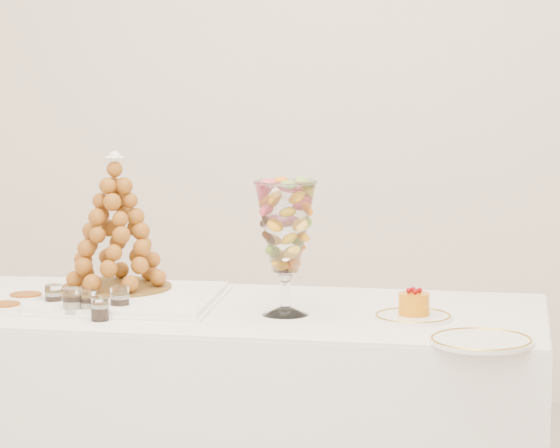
# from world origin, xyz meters

# --- Properties ---
(buffet_table) EXTENTS (1.80, 0.73, 0.68)m
(buffet_table) POSITION_xyz_m (-0.06, 0.36, 0.34)
(buffet_table) COLOR white
(buffet_table) RESTS_ON ground
(lace_tray) EXTENTS (0.64, 0.49, 0.02)m
(lace_tray) POSITION_xyz_m (-0.41, 0.40, 0.69)
(lace_tray) COLOR white
(lace_tray) RESTS_ON buffet_table
(macaron_vase) EXTENTS (0.17, 0.17, 0.36)m
(macaron_vase) POSITION_xyz_m (0.13, 0.30, 0.92)
(macaron_vase) COLOR white
(macaron_vase) RESTS_ON buffet_table
(cake_plate) EXTENTS (0.21, 0.21, 0.01)m
(cake_plate) POSITION_xyz_m (0.48, 0.30, 0.69)
(cake_plate) COLOR white
(cake_plate) RESTS_ON buffet_table
(spare_plate) EXTENTS (0.26, 0.26, 0.01)m
(spare_plate) POSITION_xyz_m (0.66, 0.05, 0.69)
(spare_plate) COLOR white
(spare_plate) RESTS_ON buffet_table
(verrine_a) EXTENTS (0.06, 0.06, 0.07)m
(verrine_a) POSITION_xyz_m (-0.52, 0.28, 0.72)
(verrine_a) COLOR white
(verrine_a) RESTS_ON buffet_table
(verrine_b) EXTENTS (0.06, 0.06, 0.07)m
(verrine_b) POSITION_xyz_m (-0.40, 0.20, 0.72)
(verrine_b) COLOR white
(verrine_b) RESTS_ON buffet_table
(verrine_c) EXTENTS (0.06, 0.06, 0.07)m
(verrine_c) POSITION_xyz_m (-0.32, 0.25, 0.72)
(verrine_c) COLOR white
(verrine_c) RESTS_ON buffet_table
(verrine_d) EXTENTS (0.07, 0.07, 0.08)m
(verrine_d) POSITION_xyz_m (-0.43, 0.19, 0.72)
(verrine_d) COLOR white
(verrine_d) RESTS_ON buffet_table
(verrine_e) EXTENTS (0.05, 0.05, 0.06)m
(verrine_e) POSITION_xyz_m (-0.34, 0.14, 0.72)
(verrine_e) COLOR white
(verrine_e) RESTS_ON buffet_table
(ramekin_back) EXTENTS (0.10, 0.10, 0.03)m
(ramekin_back) POSITION_xyz_m (-0.61, 0.29, 0.70)
(ramekin_back) COLOR white
(ramekin_back) RESTS_ON buffet_table
(ramekin_front) EXTENTS (0.10, 0.10, 0.03)m
(ramekin_front) POSITION_xyz_m (-0.62, 0.16, 0.70)
(ramekin_front) COLOR white
(ramekin_front) RESTS_ON buffet_table
(croquembouche) EXTENTS (0.32, 0.32, 0.40)m
(croquembouche) POSITION_xyz_m (-0.40, 0.49, 0.90)
(croquembouche) COLOR brown
(croquembouche) RESTS_ON lace_tray
(mousse_cake) EXTENTS (0.08, 0.08, 0.07)m
(mousse_cake) POSITION_xyz_m (0.48, 0.31, 0.72)
(mousse_cake) COLOR orange
(mousse_cake) RESTS_ON cake_plate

